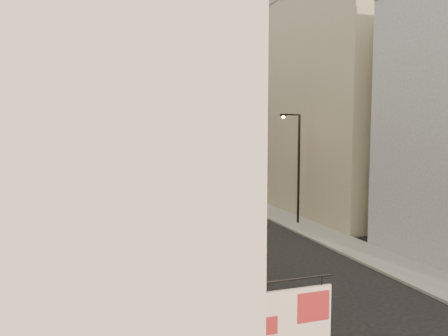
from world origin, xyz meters
TOP-DOWN VIEW (x-y plane):
  - sidewalk_left at (-6.50, 55.00)m, footprint 3.00×140.00m
  - sidewalk_right at (6.50, 55.00)m, footprint 3.00×140.00m
  - near_building_left at (-10.99, 9.00)m, footprint 8.30×23.04m
  - left_bldg_beige at (-12.00, 26.00)m, footprint 8.00×12.00m
  - left_bldg_grey at (-12.00, 42.00)m, footprint 8.00×16.00m
  - left_bldg_tan at (-12.00, 60.00)m, footprint 8.00×18.00m
  - left_bldg_wingrid at (-12.00, 80.00)m, footprint 8.00×20.00m
  - right_bldg_beige at (12.00, 30.00)m, footprint 8.00×16.00m
  - right_bldg_wingrid at (12.00, 50.00)m, footprint 8.00×20.00m
  - highrise at (18.00, 78.00)m, footprint 21.00×23.00m
  - clock_tower at (-1.00, 92.00)m, footprint 14.00×14.00m
  - white_tower at (10.00, 78.00)m, footprint 8.00×8.00m
  - streetlamp_mid at (6.38, 27.12)m, footprint 2.22×1.09m
  - streetlamp_far at (6.67, 48.63)m, footprint 2.32×0.55m
  - traffic_light_left at (-7.01, 39.39)m, footprint 0.59×0.52m
  - traffic_light_right at (6.72, 45.34)m, footprint 0.62×0.58m

SIDE VIEW (x-z plane):
  - sidewalk_left at x=-6.50m, z-range 0.00..0.15m
  - sidewalk_right at x=6.50m, z-range 0.00..0.15m
  - traffic_light_left at x=-7.01m, z-range 1.01..6.01m
  - traffic_light_right at x=6.72m, z-range 1.33..6.33m
  - streetlamp_far at x=6.67m, z-range 0.63..9.52m
  - streetlamp_mid at x=6.38m, z-range 0.64..9.63m
  - near_building_left at x=-10.99m, z-range -0.13..12.17m
  - left_bldg_beige at x=-12.00m, z-range 0.00..16.00m
  - left_bldg_tan at x=-12.00m, z-range 0.00..17.00m
  - left_bldg_grey at x=-12.00m, z-range 0.00..20.00m
  - right_bldg_beige at x=12.00m, z-range 0.00..20.00m
  - left_bldg_wingrid at x=-12.00m, z-range 0.00..24.00m
  - right_bldg_wingrid at x=12.00m, z-range 0.00..26.00m
  - clock_tower at x=-1.00m, z-range -4.82..40.08m
  - white_tower at x=10.00m, z-range -2.14..39.36m
  - highrise at x=18.00m, z-range 0.06..51.26m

